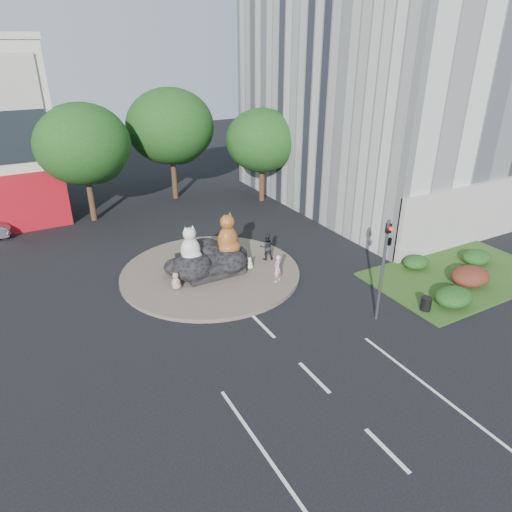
{
  "coord_description": "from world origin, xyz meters",
  "views": [
    {
      "loc": [
        -8.8,
        -11.21,
        11.94
      ],
      "look_at": [
        1.34,
        7.13,
        2.0
      ],
      "focal_mm": 32.0,
      "sensor_mm": 36.0,
      "label": 1
    }
  ],
  "objects_px": {
    "kitten_calico": "(176,280)",
    "pedestrian_dark": "(267,247)",
    "cat_white": "(190,244)",
    "pedestrian_pink": "(277,269)",
    "kitten_white": "(250,263)",
    "litter_bin": "(426,304)",
    "cat_tabby": "(228,233)"
  },
  "relations": [
    {
      "from": "kitten_white",
      "to": "pedestrian_pink",
      "type": "relative_size",
      "value": 0.46
    },
    {
      "from": "pedestrian_pink",
      "to": "litter_bin",
      "type": "bearing_deg",
      "value": 100.79
    },
    {
      "from": "cat_white",
      "to": "kitten_white",
      "type": "height_order",
      "value": "cat_white"
    },
    {
      "from": "cat_tabby",
      "to": "pedestrian_dark",
      "type": "bearing_deg",
      "value": -28.54
    },
    {
      "from": "cat_white",
      "to": "cat_tabby",
      "type": "distance_m",
      "value": 2.23
    },
    {
      "from": "pedestrian_dark",
      "to": "litter_bin",
      "type": "distance_m",
      "value": 9.36
    },
    {
      "from": "cat_white",
      "to": "pedestrian_pink",
      "type": "relative_size",
      "value": 1.34
    },
    {
      "from": "cat_tabby",
      "to": "kitten_white",
      "type": "bearing_deg",
      "value": -61.2
    },
    {
      "from": "kitten_calico",
      "to": "litter_bin",
      "type": "xyz_separation_m",
      "value": [
        9.87,
        -7.71,
        -0.21
      ]
    },
    {
      "from": "cat_tabby",
      "to": "litter_bin",
      "type": "relative_size",
      "value": 3.57
    },
    {
      "from": "kitten_calico",
      "to": "pedestrian_dark",
      "type": "distance_m",
      "value": 5.93
    },
    {
      "from": "pedestrian_dark",
      "to": "litter_bin",
      "type": "bearing_deg",
      "value": 136.21
    },
    {
      "from": "kitten_white",
      "to": "pedestrian_dark",
      "type": "height_order",
      "value": "pedestrian_dark"
    },
    {
      "from": "pedestrian_pink",
      "to": "cat_tabby",
      "type": "bearing_deg",
      "value": -90.17
    },
    {
      "from": "cat_tabby",
      "to": "pedestrian_dark",
      "type": "distance_m",
      "value": 2.75
    },
    {
      "from": "cat_tabby",
      "to": "litter_bin",
      "type": "height_order",
      "value": "cat_tabby"
    },
    {
      "from": "pedestrian_dark",
      "to": "cat_tabby",
      "type": "bearing_deg",
      "value": 17.53
    },
    {
      "from": "cat_white",
      "to": "pedestrian_dark",
      "type": "xyz_separation_m",
      "value": [
        4.65,
        -0.13,
        -1.13
      ]
    },
    {
      "from": "kitten_calico",
      "to": "pedestrian_pink",
      "type": "bearing_deg",
      "value": 8.78
    },
    {
      "from": "cat_tabby",
      "to": "pedestrian_pink",
      "type": "bearing_deg",
      "value": -86.1
    },
    {
      "from": "kitten_white",
      "to": "cat_tabby",
      "type": "bearing_deg",
      "value": 118.51
    },
    {
      "from": "cat_tabby",
      "to": "kitten_calico",
      "type": "height_order",
      "value": "cat_tabby"
    },
    {
      "from": "cat_white",
      "to": "pedestrian_dark",
      "type": "distance_m",
      "value": 4.79
    },
    {
      "from": "litter_bin",
      "to": "pedestrian_pink",
      "type": "bearing_deg",
      "value": 129.98
    },
    {
      "from": "cat_white",
      "to": "litter_bin",
      "type": "height_order",
      "value": "cat_white"
    },
    {
      "from": "pedestrian_pink",
      "to": "pedestrian_dark",
      "type": "height_order",
      "value": "pedestrian_dark"
    },
    {
      "from": "kitten_white",
      "to": "litter_bin",
      "type": "distance_m",
      "value": 9.58
    },
    {
      "from": "kitten_calico",
      "to": "litter_bin",
      "type": "relative_size",
      "value": 1.39
    },
    {
      "from": "pedestrian_pink",
      "to": "pedestrian_dark",
      "type": "bearing_deg",
      "value": -137.5
    },
    {
      "from": "kitten_calico",
      "to": "kitten_white",
      "type": "relative_size",
      "value": 1.3
    },
    {
      "from": "kitten_white",
      "to": "litter_bin",
      "type": "bearing_deg",
      "value": -80.84
    },
    {
      "from": "cat_tabby",
      "to": "kitten_calico",
      "type": "xyz_separation_m",
      "value": [
        -3.45,
        -0.88,
        -1.62
      ]
    }
  ]
}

